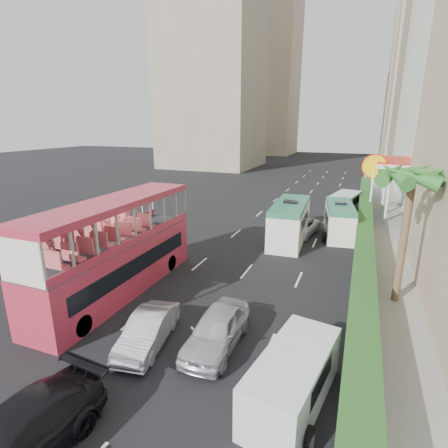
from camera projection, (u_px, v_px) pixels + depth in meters
The scene contains 18 objects.
ground_plane at pixel (223, 312), 16.91m from camera, with size 200.00×200.00×0.00m, color black.
double_decker_bus at pixel (116, 247), 18.32m from camera, with size 2.50×11.00×5.06m, color #AD273B.
car_silver_lane_a at pixel (149, 345), 14.41m from camera, with size 1.40×4.02×1.33m, color silver.
car_silver_lane_b at pixel (217, 346), 14.33m from camera, with size 1.80×4.47×1.52m, color silver.
van_asset at pixel (299, 235), 28.51m from camera, with size 2.19×4.74×1.32m, color silver.
minibus_near at pixel (289, 222), 26.69m from camera, with size 2.27×6.81×3.02m, color silver.
minibus_far at pixel (339, 220), 28.05m from camera, with size 1.96×5.88×2.61m, color silver.
panel_van_near at pixel (293, 379), 11.17m from camera, with size 1.82×4.55×1.82m, color silver.
panel_van_far at pixel (344, 204), 34.94m from camera, with size 2.05×5.13×2.05m, color silver.
sidewalk at pixel (393, 211), 36.06m from camera, with size 6.00×120.00×0.18m, color #99968C.
kerb_wall at pixel (364, 232), 27.05m from camera, with size 0.30×44.00×1.00m, color silver.
hedge at pixel (365, 221), 26.81m from camera, with size 1.10×44.00×0.70m, color #2D6626.
palm_tree at pixel (403, 240), 16.80m from camera, with size 0.36×0.36×6.40m, color brown.
shell_station at pixel (410, 189), 33.18m from camera, with size 6.50×8.00×5.50m, color silver.
tower_far_a at pixel (428, 62), 78.08m from camera, with size 14.00×14.00×44.00m, color tan.
tower_far_b at pixel (415, 82), 98.29m from camera, with size 14.00×14.00×40.00m, color gray.
tower_left_a at pixel (212, 30), 67.28m from camera, with size 18.00×18.00×52.00m, color gray.
tower_left_b at pixel (268, 71), 98.69m from camera, with size 16.00×16.00×46.00m, color tan.
Camera 1 is at (5.59, -13.98, 8.80)m, focal length 28.00 mm.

